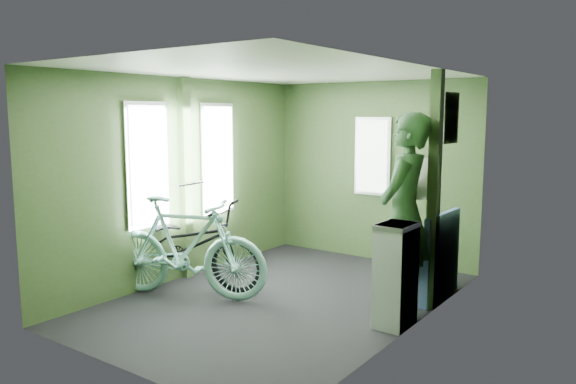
% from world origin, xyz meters
% --- Properties ---
extents(room, '(4.00, 4.02, 2.31)m').
position_xyz_m(room, '(-0.04, 0.04, 1.44)').
color(room, black).
rests_on(room, ground).
extents(bicycle_black, '(1.92, 1.14, 1.01)m').
position_xyz_m(bicycle_black, '(-1.07, -0.29, 0.00)').
color(bicycle_black, black).
rests_on(bicycle_black, ground).
extents(bicycle_mint, '(1.86, 1.14, 1.09)m').
position_xyz_m(bicycle_mint, '(-0.84, -0.55, 0.00)').
color(bicycle_mint, '#78BDB2').
rests_on(bicycle_mint, ground).
extents(passenger, '(0.51, 0.73, 1.90)m').
position_xyz_m(passenger, '(1.15, 0.39, 0.95)').
color(passenger, '#284928').
rests_on(passenger, ground).
extents(waste_box, '(0.28, 0.39, 0.94)m').
position_xyz_m(waste_box, '(1.26, -0.02, 0.47)').
color(waste_box, gray).
rests_on(waste_box, ground).
extents(bench_seat, '(0.48, 0.85, 0.90)m').
position_xyz_m(bench_seat, '(1.14, 0.95, 0.27)').
color(bench_seat, navy).
rests_on(bench_seat, ground).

